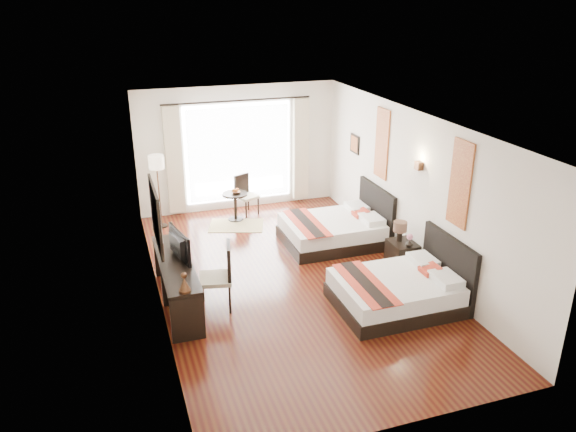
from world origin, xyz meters
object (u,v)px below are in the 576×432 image
object	(u,v)px
bed_near	(400,290)
vase	(409,244)
television	(175,246)
fruit_bowl	(236,192)
nightstand	(402,256)
window_chair	(247,202)
side_table	(235,207)
bed_far	(336,229)
desk_chair	(217,288)
console_desk	(177,283)
floor_lamp	(157,167)
table_lamp	(400,228)

from	to	relation	value
bed_near	vase	bearing A→B (deg)	54.31
television	fruit_bowl	size ratio (longest dim) A/B	4.12
nightstand	window_chair	bearing A→B (deg)	119.40
nightstand	side_table	xyz separation A→B (m)	(-2.30, 3.22, 0.05)
bed_far	window_chair	distance (m)	2.44
bed_far	desk_chair	xyz separation A→B (m)	(-2.74, -1.69, 0.05)
nightstand	desk_chair	distance (m)	3.42
television	fruit_bowl	distance (m)	3.54
bed_far	vase	world-z (taller)	bed_far
bed_near	desk_chair	bearing A→B (deg)	162.42
console_desk	floor_lamp	bearing A→B (deg)	87.87
nightstand	vase	world-z (taller)	vase
vase	window_chair	bearing A→B (deg)	118.11
bed_far	table_lamp	distance (m)	1.56
bed_near	console_desk	size ratio (longest dim) A/B	0.87
side_table	fruit_bowl	xyz separation A→B (m)	(0.02, -0.03, 0.33)
bed_near	nightstand	distance (m)	1.31
television	desk_chair	distance (m)	0.95
vase	bed_near	bearing A→B (deg)	-125.69
vase	desk_chair	distance (m)	3.43
console_desk	television	world-z (taller)	television
desk_chair	floor_lamp	distance (m)	3.78
table_lamp	fruit_bowl	size ratio (longest dim) A/B	1.92
bed_near	vase	world-z (taller)	bed_near
desk_chair	fruit_bowl	size ratio (longest dim) A/B	5.42
bed_far	floor_lamp	world-z (taller)	floor_lamp
desk_chair	floor_lamp	bearing A→B (deg)	-70.79
fruit_bowl	window_chair	distance (m)	0.57
side_table	vase	bearing A→B (deg)	-56.09
fruit_bowl	window_chair	xyz separation A→B (m)	(0.31, 0.30, -0.37)
desk_chair	fruit_bowl	xyz separation A→B (m)	(1.14, 3.45, 0.32)
desk_chair	fruit_bowl	bearing A→B (deg)	-96.32
side_table	window_chair	xyz separation A→B (m)	(0.33, 0.28, -0.04)
floor_lamp	nightstand	bearing A→B (deg)	-40.86
bed_near	television	bearing A→B (deg)	159.54
television	floor_lamp	world-z (taller)	floor_lamp
nightstand	desk_chair	bearing A→B (deg)	-175.67
bed_near	window_chair	bearing A→B (deg)	105.77
bed_far	desk_chair	bearing A→B (deg)	-148.35
bed_near	window_chair	world-z (taller)	bed_near
nightstand	table_lamp	bearing A→B (deg)	107.98
table_lamp	side_table	size ratio (longest dim) A/B	0.62
fruit_bowl	side_table	bearing A→B (deg)	123.34
fruit_bowl	television	bearing A→B (deg)	-118.89
side_table	fruit_bowl	size ratio (longest dim) A/B	3.11
table_lamp	window_chair	size ratio (longest dim) A/B	0.43
table_lamp	console_desk	xyz separation A→B (m)	(-3.97, -0.06, -0.38)
bed_near	nightstand	bearing A→B (deg)	59.56
vase	bed_far	bearing A→B (deg)	112.63
table_lamp	bed_far	bearing A→B (deg)	115.77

